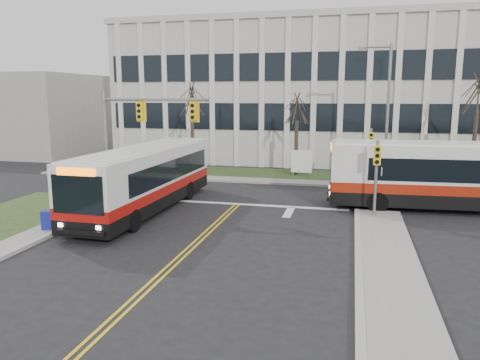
% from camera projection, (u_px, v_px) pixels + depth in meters
% --- Properties ---
extents(ground, '(120.00, 120.00, 0.00)m').
position_uv_depth(ground, '(187.00, 251.00, 17.96)').
color(ground, black).
rests_on(ground, ground).
extents(sidewalk_east, '(2.00, 26.00, 0.14)m').
position_uv_depth(sidewalk_east, '(407.00, 337.00, 11.44)').
color(sidewalk_east, '#9E9B93').
rests_on(sidewalk_east, ground).
extents(sidewalk_cross, '(44.00, 1.60, 0.14)m').
position_uv_depth(sidewalk_cross, '(335.00, 184.00, 31.34)').
color(sidewalk_cross, '#9E9B93').
rests_on(sidewalk_cross, ground).
extents(building_lawn, '(44.00, 5.00, 0.12)m').
position_uv_depth(building_lawn, '(336.00, 177.00, 34.02)').
color(building_lawn, '#2D421C').
rests_on(building_lawn, ground).
extents(office_building, '(40.00, 16.00, 12.00)m').
position_uv_depth(office_building, '(343.00, 95.00, 44.45)').
color(office_building, '#B7B3A9').
rests_on(office_building, ground).
extents(building_annex, '(12.00, 12.00, 8.00)m').
position_uv_depth(building_annex, '(34.00, 114.00, 48.11)').
color(building_annex, '#9E9B93').
rests_on(building_annex, ground).
extents(mast_arm_signal, '(6.11, 0.38, 6.20)m').
position_uv_depth(mast_arm_signal, '(133.00, 126.00, 25.35)').
color(mast_arm_signal, slate).
rests_on(mast_arm_signal, ground).
extents(signal_pole_near, '(0.34, 0.39, 3.80)m').
position_uv_depth(signal_pole_near, '(377.00, 167.00, 22.46)').
color(signal_pole_near, slate).
rests_on(signal_pole_near, ground).
extents(signal_pole_far, '(0.34, 0.39, 3.80)m').
position_uv_depth(signal_pole_far, '(371.00, 148.00, 30.60)').
color(signal_pole_far, slate).
rests_on(signal_pole_far, ground).
extents(streetlight, '(2.15, 0.25, 9.20)m').
position_uv_depth(streetlight, '(385.00, 107.00, 30.69)').
color(streetlight, slate).
rests_on(streetlight, ground).
extents(directory_sign, '(1.50, 0.12, 2.00)m').
position_uv_depth(directory_sign, '(302.00, 162.00, 33.92)').
color(directory_sign, slate).
rests_on(directory_sign, ground).
extents(tree_left, '(1.80, 1.80, 7.70)m').
position_uv_depth(tree_left, '(192.00, 101.00, 35.58)').
color(tree_left, '#42352B').
rests_on(tree_left, ground).
extents(tree_mid, '(1.80, 1.80, 6.82)m').
position_uv_depth(tree_mid, '(297.00, 110.00, 34.05)').
color(tree_mid, '#42352B').
rests_on(tree_mid, ground).
extents(tree_right, '(1.80, 1.80, 8.25)m').
position_uv_depth(tree_right, '(478.00, 96.00, 30.91)').
color(tree_right, '#42352B').
rests_on(tree_right, ground).
extents(bus_main, '(2.82, 12.12, 3.22)m').
position_uv_depth(bus_main, '(146.00, 180.00, 24.19)').
color(bus_main, silver).
rests_on(bus_main, ground).
extents(bus_cross, '(13.10, 3.52, 3.46)m').
position_uv_depth(bus_cross, '(458.00, 178.00, 24.12)').
color(bus_cross, silver).
rests_on(bus_cross, ground).
extents(newspaper_box_blue, '(0.61, 0.58, 0.95)m').
position_uv_depth(newspaper_box_blue, '(48.00, 221.00, 20.46)').
color(newspaper_box_blue, navy).
rests_on(newspaper_box_blue, ground).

